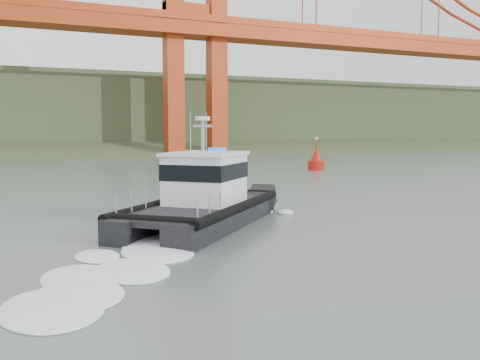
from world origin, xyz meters
The scene contains 4 objects.
ground centered at (0.00, 0.00, 0.00)m, with size 400.00×400.00×0.00m, color #46534E.
headlands centered at (0.00, 125.50, 7.05)m, with size 500.00×105.36×27.12m.
patrol_boat centered at (-0.42, 10.88, 1.44)m, with size 11.29×11.53×5.75m.
nav_buoy centered at (25.26, 40.68, 1.11)m, with size 2.03×2.03×4.24m.
Camera 1 is at (-9.82, -14.63, 4.89)m, focal length 40.00 mm.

